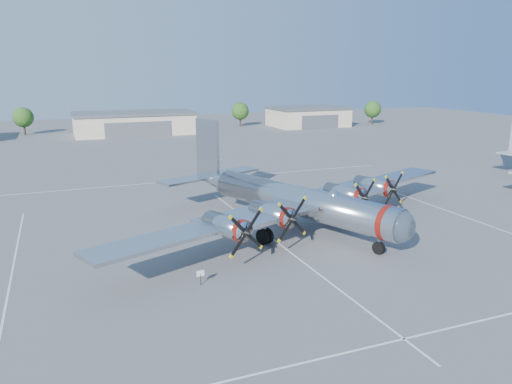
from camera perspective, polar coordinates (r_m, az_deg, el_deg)
name	(u,v)px	position (r m, az deg, el deg)	size (l,w,h in m)	color
ground	(261,230)	(49.14, 0.57, -4.38)	(260.00, 260.00, 0.00)	#545456
parking_lines	(268,235)	(47.61, 1.38, -4.98)	(60.00, 50.08, 0.01)	silver
hangar_center	(134,123)	(127.02, -13.78, 7.68)	(28.60, 14.60, 5.40)	#B9AF93
hangar_east	(308,116)	(141.94, 5.96, 8.60)	(20.60, 14.60, 5.40)	#B9AF93
tree_west	(23,117)	(133.82, -25.06, 7.73)	(4.80, 4.80, 6.64)	#382619
tree_east	(240,111)	(140.05, -1.81, 9.21)	(4.80, 4.80, 6.64)	#382619
tree_far_east	(373,109)	(150.52, 13.18, 9.18)	(4.80, 4.80, 6.64)	#382619
main_bomber_b29	(289,227)	(50.25, 3.77, -4.00)	(44.56, 30.48, 9.85)	silver
info_placard	(200,275)	(37.01, -6.36, -9.40)	(0.60, 0.13, 1.14)	black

